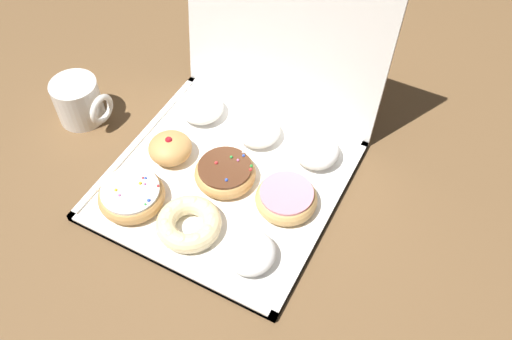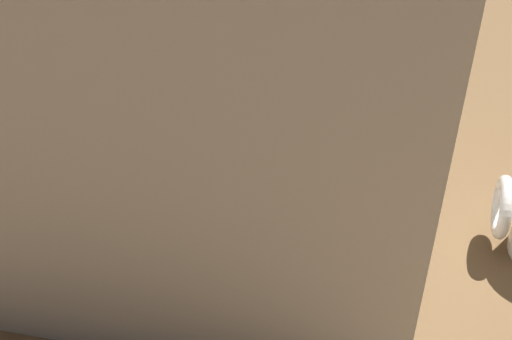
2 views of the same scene
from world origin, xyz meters
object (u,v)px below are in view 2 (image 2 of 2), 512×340
object	(u,v)px
powdered_filled_donut_6	(321,278)
pink_frosted_donut_5	(107,163)
jelly_filled_donut_3	(331,192)
powdered_filled_donut_2	(147,104)
donut_box	(218,198)
sprinkle_donut_4	(216,182)
sprinkle_donut_0	(345,129)
powdered_filled_donut_7	(181,256)
cruller_donut_1	(243,117)
powdered_filled_donut_8	(56,240)

from	to	relation	value
powdered_filled_donut_6	pink_frosted_donut_5	bearing A→B (deg)	-26.88
jelly_filled_donut_3	powdered_filled_donut_2	bearing A→B (deg)	-28.42
donut_box	sprinkle_donut_4	bearing A→B (deg)	71.68
sprinkle_donut_0	powdered_filled_donut_2	world-z (taller)	same
powdered_filled_donut_7	powdered_filled_donut_2	bearing A→B (deg)	-65.26
powdered_filled_donut_2	cruller_donut_1	bearing A→B (deg)	178.67
cruller_donut_1	powdered_filled_donut_7	bearing A→B (deg)	88.66
donut_box	pink_frosted_donut_5	distance (m)	0.13
sprinkle_donut_0	cruller_donut_1	size ratio (longest dim) A/B	1.06
donut_box	powdered_filled_donut_6	xyz separation A→B (m)	(-0.12, 0.12, 0.03)
donut_box	powdered_filled_donut_8	xyz separation A→B (m)	(0.13, 0.12, 0.03)
cruller_donut_1	jelly_filled_donut_3	distance (m)	0.17
powdered_filled_donut_2	powdered_filled_donut_8	size ratio (longest dim) A/B	0.98
sprinkle_donut_0	sprinkle_donut_4	world-z (taller)	same
powdered_filled_donut_2	pink_frosted_donut_5	xyz separation A→B (m)	(0.01, 0.12, -0.00)
cruller_donut_1	sprinkle_donut_0	bearing A→B (deg)	178.85
sprinkle_donut_4	powdered_filled_donut_7	size ratio (longest dim) A/B	1.31
sprinkle_donut_0	sprinkle_donut_4	size ratio (longest dim) A/B	1.05
sprinkle_donut_4	pink_frosted_donut_5	xyz separation A→B (m)	(0.12, -0.01, 0.00)
jelly_filled_donut_3	powdered_filled_donut_7	size ratio (longest dim) A/B	0.95
cruller_donut_1	sprinkle_donut_4	distance (m)	0.13
powdered_filled_donut_2	sprinkle_donut_4	distance (m)	0.17
cruller_donut_1	powdered_filled_donut_8	bearing A→B (deg)	62.83
donut_box	powdered_filled_donut_7	distance (m)	0.12
cruller_donut_1	powdered_filled_donut_6	bearing A→B (deg)	116.95
sprinkle_donut_4	powdered_filled_donut_6	bearing A→B (deg)	136.54
pink_frosted_donut_5	powdered_filled_donut_6	bearing A→B (deg)	153.12
jelly_filled_donut_3	powdered_filled_donut_8	bearing A→B (deg)	26.39
sprinkle_donut_4	pink_frosted_donut_5	bearing A→B (deg)	-3.16
jelly_filled_donut_3	sprinkle_donut_4	world-z (taller)	jelly_filled_donut_3
jelly_filled_donut_3	sprinkle_donut_4	xyz separation A→B (m)	(0.12, 0.00, -0.00)
powdered_filled_donut_2	powdered_filled_donut_6	distance (m)	0.35
cruller_donut_1	jelly_filled_donut_3	bearing A→B (deg)	133.30
sprinkle_donut_0	jelly_filled_donut_3	world-z (taller)	jelly_filled_donut_3
donut_box	pink_frosted_donut_5	xyz separation A→B (m)	(0.12, -0.00, 0.02)
powdered_filled_donut_2	jelly_filled_donut_3	distance (m)	0.27
cruller_donut_1	pink_frosted_donut_5	bearing A→B (deg)	43.89
pink_frosted_donut_5	powdered_filled_donut_7	distance (m)	0.17
powdered_filled_donut_2	powdered_filled_donut_7	world-z (taller)	same
donut_box	pink_frosted_donut_5	bearing A→B (deg)	-1.95
powdered_filled_donut_2	jelly_filled_donut_3	xyz separation A→B (m)	(-0.24, 0.13, 0.00)
sprinkle_donut_0	powdered_filled_donut_2	size ratio (longest dim) A/B	1.37
powdered_filled_donut_2	sprinkle_donut_4	bearing A→B (deg)	132.37
powdered_filled_donut_6	cruller_donut_1	bearing A→B (deg)	-63.05
jelly_filled_donut_3	powdered_filled_donut_6	bearing A→B (deg)	93.10
sprinkle_donut_4	powdered_filled_donut_7	bearing A→B (deg)	87.79
donut_box	jelly_filled_donut_3	distance (m)	0.12
jelly_filled_donut_3	sprinkle_donut_4	distance (m)	0.12
pink_frosted_donut_5	powdered_filled_donut_6	xyz separation A→B (m)	(-0.25, 0.13, 0.00)
sprinkle_donut_0	pink_frosted_donut_5	distance (m)	0.27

